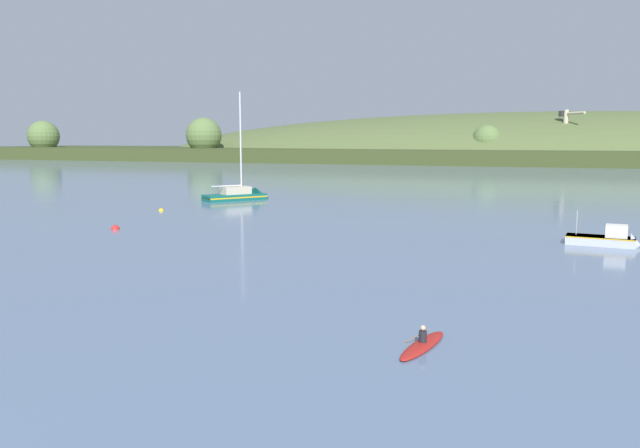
# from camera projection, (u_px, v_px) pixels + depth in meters

# --- Properties ---
(far_shoreline_hill) EXTENTS (418.28, 139.49, 37.08)m
(far_shoreline_hill) POSITION_uv_depth(u_px,v_px,m) (533.00, 159.00, 237.66)
(far_shoreline_hill) COLOR #35401E
(far_shoreline_hill) RESTS_ON ground
(dockside_crane) EXTENTS (7.56, 9.36, 17.75)m
(dockside_crane) POSITION_uv_depth(u_px,v_px,m) (565.00, 139.00, 205.30)
(dockside_crane) COLOR #4C4C51
(dockside_crane) RESTS_ON ground
(sailboat_midwater_white) EXTENTS (8.55, 9.05, 15.93)m
(sailboat_midwater_white) POSITION_uv_depth(u_px,v_px,m) (242.00, 197.00, 84.84)
(sailboat_midwater_white) COLOR #0F564C
(sailboat_midwater_white) RESTS_ON ground
(fishing_boat_moored) EXTENTS (5.71, 2.99, 3.38)m
(fishing_boat_moored) POSITION_uv_depth(u_px,v_px,m) (608.00, 241.00, 48.65)
(fishing_boat_moored) COLOR #ADB2BC
(fishing_boat_moored) RESTS_ON ground
(canoe_with_paddler) EXTENTS (1.96, 4.20, 1.02)m
(canoe_with_paddler) POSITION_uv_depth(u_px,v_px,m) (423.00, 345.00, 24.98)
(canoe_with_paddler) COLOR maroon
(canoe_with_paddler) RESTS_ON ground
(mooring_buoy_foreground) EXTENTS (0.58, 0.58, 0.66)m
(mooring_buoy_foreground) POSITION_uv_depth(u_px,v_px,m) (161.00, 211.00, 71.99)
(mooring_buoy_foreground) COLOR yellow
(mooring_buoy_foreground) RESTS_ON ground
(mooring_buoy_off_fishing_boat) EXTENTS (0.79, 0.79, 0.87)m
(mooring_buoy_off_fishing_boat) POSITION_uv_depth(u_px,v_px,m) (115.00, 229.00, 57.42)
(mooring_buoy_off_fishing_boat) COLOR red
(mooring_buoy_off_fishing_boat) RESTS_ON ground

